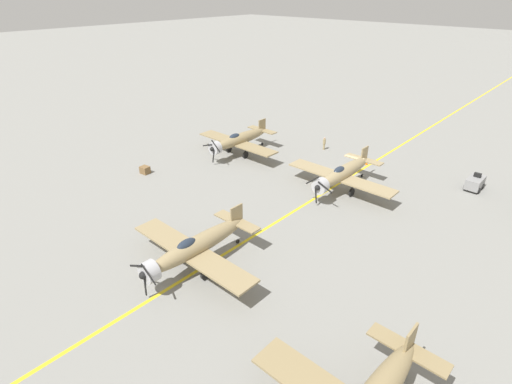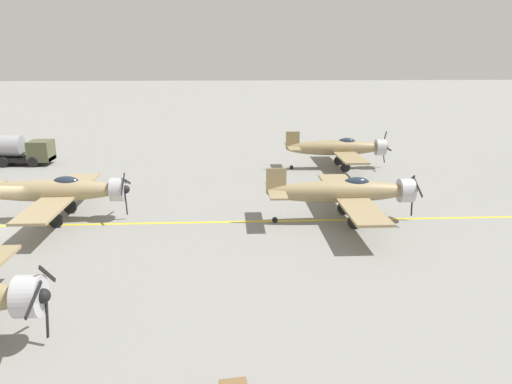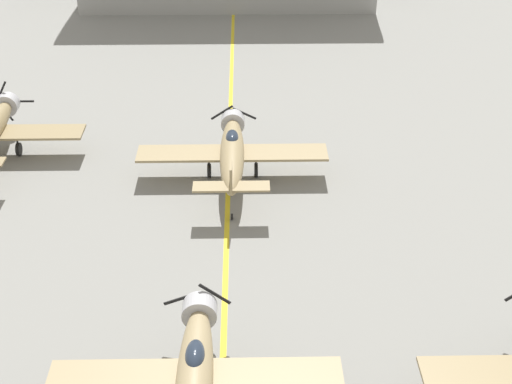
{
  "view_description": "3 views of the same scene",
  "coord_description": "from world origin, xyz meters",
  "views": [
    {
      "loc": [
        -19.72,
        37.18,
        19.53
      ],
      "look_at": [
        0.87,
        14.41,
        3.56
      ],
      "focal_mm": 28.0,
      "sensor_mm": 36.0,
      "label": 1
    },
    {
      "loc": [
        31.2,
        14.42,
        10.53
      ],
      "look_at": [
        -1.11,
        16.22,
        1.72
      ],
      "focal_mm": 35.0,
      "sensor_mm": 36.0,
      "label": 2
    },
    {
      "loc": [
        1.08,
        -17.1,
        23.38
      ],
      "look_at": [
        1.67,
        16.17,
        2.62
      ],
      "focal_mm": 50.0,
      "sensor_mm": 36.0,
      "label": 3
    }
  ],
  "objects": [
    {
      "name": "ground_plane",
      "position": [
        0.0,
        0.0,
        0.0
      ],
      "size": [
        400.0,
        400.0,
        0.0
      ],
      "primitive_type": "plane",
      "color": "gray"
    },
    {
      "name": "taxiway_stripe",
      "position": [
        0.0,
        0.0,
        0.0
      ],
      "size": [
        0.3,
        160.0,
        0.01
      ],
      "primitive_type": "cube",
      "color": "yellow",
      "rests_on": "ground"
    },
    {
      "name": "airplane_mid_right",
      "position": [
        14.17,
        3.0,
        2.01
      ],
      "size": [
        12.0,
        9.98,
        3.65
      ],
      "rotation": [
        0.0,
        0.0,
        -0.12
      ],
      "color": "#97835A",
      "rests_on": "ground"
    },
    {
      "name": "airplane_mid_center",
      "position": [
        -1.01,
        3.04,
        2.01
      ],
      "size": [
        12.0,
        9.98,
        3.65
      ],
      "rotation": [
        0.0,
        0.0,
        0.21
      ],
      "color": "tan",
      "rests_on": "ground"
    },
    {
      "name": "airplane_far_center",
      "position": [
        0.28,
        21.94,
        2.01
      ],
      "size": [
        12.0,
        9.98,
        3.65
      ],
      "rotation": [
        0.0,
        0.0,
        -0.19
      ],
      "color": "#9B875E",
      "rests_on": "ground"
    },
    {
      "name": "tow_tractor",
      "position": [
        -11.44,
        -6.86,
        0.79
      ],
      "size": [
        1.57,
        2.6,
        1.79
      ],
      "color": "gray",
      "rests_on": "ground"
    },
    {
      "name": "ground_crew_walking",
      "position": [
        7.0,
        -5.84,
        0.92
      ],
      "size": [
        0.37,
        0.37,
        1.68
      ],
      "color": "tan",
      "rests_on": "ground"
    },
    {
      "name": "supply_crate_by_tanker",
      "position": [
        18.21,
        14.5,
        0.42
      ],
      "size": [
        1.12,
        0.97,
        0.85
      ],
      "primitive_type": "cube",
      "rotation": [
        0.0,
        0.0,
        0.13
      ],
      "color": "brown",
      "rests_on": "ground"
    },
    {
      "name": "traffic_cone",
      "position": [
        0.34,
        -5.13,
        0.28
      ],
      "size": [
        0.36,
        0.36,
        0.55
      ],
      "primitive_type": "cone",
      "color": "orange",
      "rests_on": "ground"
    }
  ]
}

